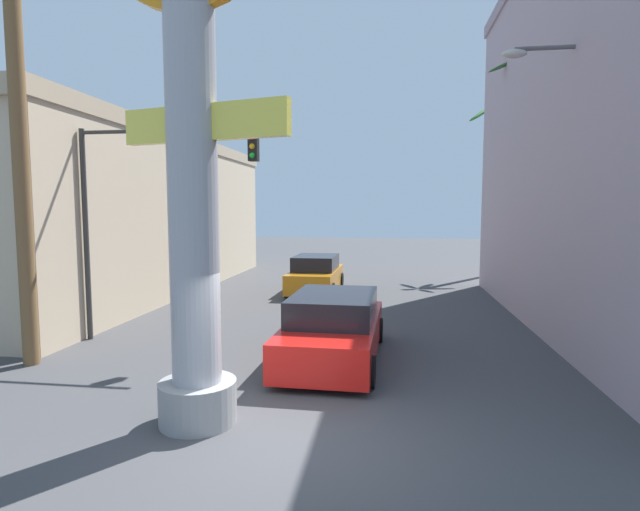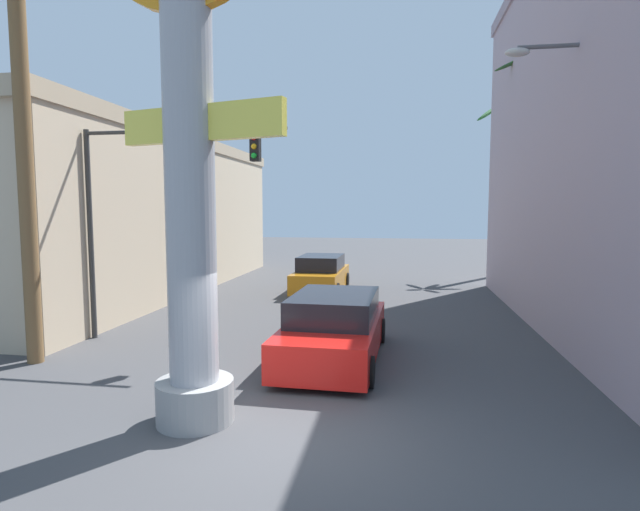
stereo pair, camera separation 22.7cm
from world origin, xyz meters
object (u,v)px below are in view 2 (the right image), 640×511
neon_sign_pole (190,149)px  street_lamp (599,168)px  palm_tree_near_left (22,102)px  pedestrian_mid_right (544,298)px  car_far (321,275)px  palm_tree_far_right (501,175)px  car_lead (334,328)px  traffic_light_mast (150,190)px  palm_tree_mid_right (533,146)px

neon_sign_pole → street_lamp: 9.13m
palm_tree_near_left → street_lamp: bearing=10.4°
pedestrian_mid_right → car_far: bearing=141.8°
street_lamp → pedestrian_mid_right: street_lamp is taller
palm_tree_far_right → palm_tree_near_left: (-13.40, -17.44, 0.60)m
neon_sign_pole → car_lead: (1.82, 3.77, -3.72)m
traffic_light_mast → palm_tree_near_left: (-1.77, -2.21, 1.86)m
traffic_light_mast → palm_tree_far_right: palm_tree_far_right is taller
neon_sign_pole → traffic_light_mast: (-3.19, 4.66, -0.45)m
street_lamp → car_far: street_lamp is taller
traffic_light_mast → palm_tree_far_right: (11.63, 15.23, 1.27)m
traffic_light_mast → car_far: bearing=69.6°
street_lamp → traffic_light_mast: size_ratio=1.31×
car_lead → car_far: size_ratio=1.10×
street_lamp → car_lead: size_ratio=1.48×
street_lamp → palm_tree_mid_right: bearing=88.1°
car_far → palm_tree_near_left: bearing=-114.7°
street_lamp → palm_tree_near_left: 13.02m
palm_tree_mid_right → pedestrian_mid_right: 6.63m
street_lamp → car_far: 12.03m
traffic_light_mast → palm_tree_near_left: palm_tree_near_left is taller
neon_sign_pole → car_lead: 5.60m
palm_tree_mid_right → palm_tree_near_left: (-12.97, -9.40, 0.07)m
palm_tree_mid_right → street_lamp: bearing=-91.9°
car_far → palm_tree_near_left: palm_tree_near_left is taller
car_far → neon_sign_pole: bearing=-89.9°
car_lead → pedestrian_mid_right: bearing=32.7°
car_far → traffic_light_mast: bearing=-110.4°
traffic_light_mast → car_lead: size_ratio=1.13×
traffic_light_mast → car_lead: (5.01, -0.89, -3.28)m
car_far → palm_tree_mid_right: bearing=-9.4°
pedestrian_mid_right → palm_tree_near_left: bearing=-158.4°
car_lead → palm_tree_far_right: palm_tree_far_right is taller
neon_sign_pole → street_lamp: neon_sign_pole is taller
car_far → palm_tree_near_left: size_ratio=0.47×
street_lamp → palm_tree_near_left: bearing=-169.6°
neon_sign_pole → palm_tree_far_right: 21.63m
palm_tree_mid_right → pedestrian_mid_right: palm_tree_mid_right is taller
palm_tree_mid_right → traffic_light_mast: bearing=-147.3°
traffic_light_mast → palm_tree_mid_right: 13.43m
neon_sign_pole → palm_tree_far_right: (8.45, 19.89, 0.82)m
palm_tree_mid_right → pedestrian_mid_right: bearing=-97.8°
car_far → pedestrian_mid_right: (7.41, -5.84, 0.25)m
neon_sign_pole → street_lamp: (7.77, 4.79, -0.01)m
palm_tree_far_right → palm_tree_near_left: size_ratio=0.94×
street_lamp → pedestrian_mid_right: bearing=98.4°
palm_tree_near_left → pedestrian_mid_right: 14.16m
street_lamp → palm_tree_mid_right: (0.24, 7.06, 1.36)m
street_lamp → palm_tree_near_left: size_ratio=0.77×
palm_tree_near_left → palm_tree_far_right: bearing=52.5°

